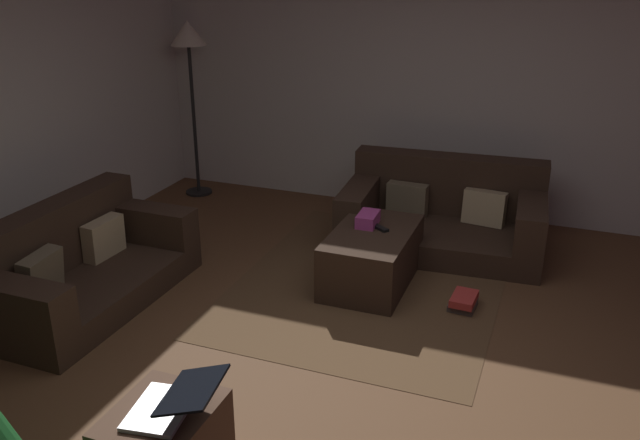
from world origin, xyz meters
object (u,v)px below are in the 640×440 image
object	(u,v)px
tv_remote	(380,228)
couch_right	(444,215)
ottoman	(372,257)
couch_left	(77,266)
corner_lamp	(189,47)
book_stack	(463,302)
laptop	(172,402)
gift_box	(368,219)

from	to	relation	value
tv_remote	couch_right	bearing A→B (deg)	13.61
ottoman	couch_left	bearing A→B (deg)	118.15
corner_lamp	book_stack	bearing A→B (deg)	-116.17
ottoman	couch_right	bearing A→B (deg)	-21.42
couch_right	laptop	world-z (taller)	couch_right
couch_right	ottoman	bearing A→B (deg)	64.75
couch_left	laptop	xyz separation A→B (m)	(-1.49, -1.80, 0.32)
gift_box	corner_lamp	xyz separation A→B (m)	(1.25, 2.29, 1.06)
gift_box	laptop	distance (m)	2.66
ottoman	gift_box	world-z (taller)	gift_box
couch_right	gift_box	distance (m)	0.97
gift_box	ottoman	bearing A→B (deg)	-146.25
couch_left	tv_remote	distance (m)	2.29
book_stack	corner_lamp	xyz separation A→B (m)	(1.53, 3.11, 1.49)
ottoman	gift_box	distance (m)	0.30
tv_remote	corner_lamp	size ratio (longest dim) A/B	0.09
book_stack	corner_lamp	size ratio (longest dim) A/B	0.15
gift_box	corner_lamp	size ratio (longest dim) A/B	0.14
gift_box	couch_left	bearing A→B (deg)	121.63
couch_right	book_stack	distance (m)	1.20
couch_right	laptop	bearing A→B (deg)	77.52
gift_box	corner_lamp	world-z (taller)	corner_lamp
gift_box	corner_lamp	bearing A→B (deg)	61.33
gift_box	laptop	world-z (taller)	laptop
couch_left	tv_remote	world-z (taller)	couch_left
couch_right	book_stack	xyz separation A→B (m)	(-1.12, -0.38, -0.22)
gift_box	laptop	xyz separation A→B (m)	(-2.65, 0.08, 0.11)
ottoman	laptop	size ratio (longest dim) A/B	2.19
ottoman	laptop	bearing A→B (deg)	176.42
couch_right	corner_lamp	world-z (taller)	corner_lamp
ottoman	laptop	distance (m)	2.57
couch_left	couch_right	distance (m)	3.07
couch_left	gift_box	distance (m)	2.22
couch_left	corner_lamp	size ratio (longest dim) A/B	0.94
couch_left	gift_box	world-z (taller)	couch_left
tv_remote	laptop	bearing A→B (deg)	-150.19
ottoman	tv_remote	size ratio (longest dim) A/B	6.10
couch_left	gift_box	bearing A→B (deg)	122.18
couch_left	ottoman	xyz separation A→B (m)	(1.05, -1.96, -0.05)
tv_remote	corner_lamp	world-z (taller)	corner_lamp
tv_remote	couch_left	bearing A→B (deg)	153.22
couch_left	laptop	size ratio (longest dim) A/B	3.82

